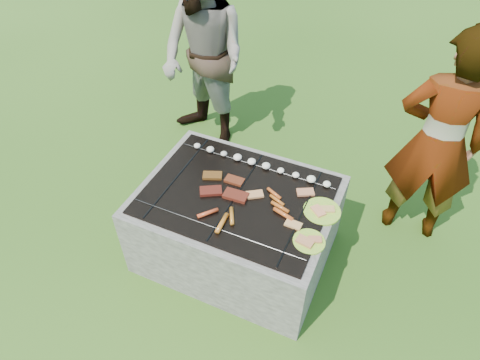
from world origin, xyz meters
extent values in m
plane|color=#254A12|center=(0.00, 0.00, 0.00)|extent=(60.00, 60.00, 0.00)
cube|color=#9C958B|center=(0.00, 0.41, 0.30)|extent=(1.30, 0.18, 0.60)
cube|color=gray|center=(0.00, -0.41, 0.30)|extent=(1.30, 0.18, 0.60)
cube|color=gray|center=(-0.56, 0.00, 0.30)|extent=(0.18, 0.64, 0.60)
cube|color=gray|center=(0.56, 0.00, 0.30)|extent=(0.18, 0.64, 0.60)
cube|color=black|center=(0.00, 0.00, 0.24)|extent=(0.94, 0.64, 0.48)
sphere|color=#FF5914|center=(0.00, 0.00, 0.46)|extent=(0.10, 0.10, 0.10)
cube|color=black|center=(0.00, 0.00, 0.61)|extent=(1.20, 0.90, 0.01)
cylinder|color=black|center=(-0.45, 0.00, 0.61)|extent=(0.01, 0.88, 0.01)
cylinder|color=black|center=(0.00, 0.00, 0.61)|extent=(0.01, 0.88, 0.01)
cylinder|color=black|center=(0.45, 0.00, 0.61)|extent=(0.01, 0.88, 0.01)
cylinder|color=black|center=(0.00, -0.32, 0.61)|extent=(1.18, 0.01, 0.01)
cylinder|color=black|center=(0.00, 0.32, 0.61)|extent=(1.18, 0.01, 0.01)
ellipsoid|color=#EFDFCA|center=(-0.48, 0.32, 0.63)|extent=(0.05, 0.05, 0.03)
ellipsoid|color=beige|center=(-0.37, 0.32, 0.63)|extent=(0.06, 0.06, 0.04)
ellipsoid|color=beige|center=(-0.25, 0.32, 0.63)|extent=(0.05, 0.05, 0.03)
ellipsoid|color=white|center=(-0.14, 0.32, 0.63)|extent=(0.06, 0.06, 0.04)
ellipsoid|color=white|center=(-0.03, 0.32, 0.63)|extent=(0.06, 0.06, 0.04)
ellipsoid|color=#ECE6C8|center=(0.08, 0.32, 0.63)|extent=(0.06, 0.06, 0.04)
ellipsoid|color=white|center=(0.19, 0.32, 0.63)|extent=(0.05, 0.05, 0.04)
ellipsoid|color=white|center=(0.30, 0.32, 0.63)|extent=(0.05, 0.05, 0.04)
ellipsoid|color=white|center=(0.41, 0.32, 0.63)|extent=(0.06, 0.06, 0.04)
ellipsoid|color=white|center=(0.52, 0.32, 0.63)|extent=(0.05, 0.05, 0.04)
cube|color=#8D5719|center=(-0.23, 0.09, 0.62)|extent=(0.15, 0.12, 0.02)
cube|color=#94381A|center=(-0.07, 0.11, 0.62)|extent=(0.13, 0.08, 0.02)
cube|color=maroon|center=(-0.17, -0.05, 0.62)|extent=(0.17, 0.15, 0.02)
cube|color=maroon|center=(0.00, -0.02, 0.62)|extent=(0.16, 0.10, 0.02)
cylinder|color=#C15E1F|center=(0.23, 0.10, 0.62)|extent=(0.12, 0.07, 0.02)
cylinder|color=#BA501E|center=(0.27, 0.05, 0.62)|extent=(0.12, 0.07, 0.02)
cylinder|color=#BF581F|center=(0.31, 0.00, 0.62)|extent=(0.14, 0.06, 0.03)
cylinder|color=#C95221|center=(0.35, -0.05, 0.63)|extent=(0.15, 0.07, 0.03)
cylinder|color=orange|center=(0.06, -0.20, 0.62)|extent=(0.09, 0.14, 0.03)
cylinder|color=#DB4524|center=(-0.09, -0.24, 0.63)|extent=(0.11, 0.13, 0.03)
cylinder|color=orange|center=(0.03, -0.28, 0.63)|extent=(0.04, 0.16, 0.03)
cube|color=tan|center=(0.11, 0.04, 0.62)|extent=(0.13, 0.12, 0.01)
cube|color=#EBDA78|center=(0.43, -0.10, 0.62)|extent=(0.11, 0.07, 0.01)
cube|color=tan|center=(0.41, 0.20, 0.62)|extent=(0.13, 0.11, 0.02)
cylinder|color=yellow|center=(0.56, 0.09, 0.61)|extent=(0.27, 0.27, 0.02)
cube|color=#EAB077|center=(0.54, 0.07, 0.62)|extent=(0.11, 0.11, 0.02)
cube|color=#DFC572|center=(0.59, 0.11, 0.62)|extent=(0.10, 0.09, 0.01)
cylinder|color=#FFF33C|center=(0.56, -0.18, 0.61)|extent=(0.22, 0.22, 0.01)
cube|color=tan|center=(0.54, -0.20, 0.62)|extent=(0.11, 0.08, 0.02)
cube|color=tan|center=(0.59, -0.16, 0.62)|extent=(0.09, 0.08, 0.01)
imported|color=gray|center=(1.13, 0.81, 0.83)|extent=(0.65, 0.46, 1.67)
imported|color=#A9978C|center=(-0.84, 1.14, 0.87)|extent=(1.03, 0.93, 1.75)
camera|label=1|loc=(0.85, -1.81, 2.64)|focal=32.00mm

